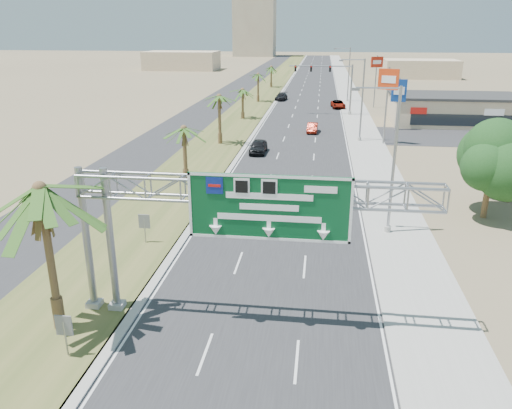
{
  "coord_description": "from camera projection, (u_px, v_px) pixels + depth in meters",
  "views": [
    {
      "loc": [
        2.57,
        -10.89,
        13.42
      ],
      "look_at": [
        -0.78,
        14.91,
        4.2
      ],
      "focal_mm": 35.0,
      "sensor_mm": 36.0,
      "label": 1
    }
  ],
  "objects": [
    {
      "name": "signal_mast",
      "position": [
        339.0,
        85.0,
        79.99
      ],
      "size": [
        10.28,
        0.71,
        8.0
      ],
      "color": "gray",
      "rests_on": "ground"
    },
    {
      "name": "palm_near",
      "position": [
        40.0,
        189.0,
        21.25
      ],
      "size": [
        5.7,
        5.7,
        8.35
      ],
      "color": "brown",
      "rests_on": "ground"
    },
    {
      "name": "oak_near",
      "position": [
        493.0,
        159.0,
        35.94
      ],
      "size": [
        4.5,
        4.5,
        6.8
      ],
      "color": "brown",
      "rests_on": "ground"
    },
    {
      "name": "car_far",
      "position": [
        281.0,
        97.0,
        97.84
      ],
      "size": [
        2.41,
        4.89,
        1.37
      ],
      "primitive_type": "imported",
      "rotation": [
        0.0,
        0.0,
        -0.11
      ],
      "color": "black",
      "rests_on": "ground"
    },
    {
      "name": "palm_row_f",
      "position": [
        271.0,
        67.0,
        117.37
      ],
      "size": [
        3.99,
        3.99,
        5.75
      ],
      "color": "brown",
      "rests_on": "ground"
    },
    {
      "name": "building_distant_right",
      "position": [
        420.0,
        69.0,
        141.34
      ],
      "size": [
        20.0,
        12.0,
        5.0
      ],
      "primitive_type": "cube",
      "color": "#CAAF88",
      "rests_on": "ground"
    },
    {
      "name": "store_building",
      "position": [
        454.0,
        110.0,
        73.32
      ],
      "size": [
        18.0,
        10.0,
        4.0
      ],
      "primitive_type": "cube",
      "color": "#CAAF88",
      "rests_on": "ground"
    },
    {
      "name": "pole_sign_red_near",
      "position": [
        388.0,
        84.0,
        58.69
      ],
      "size": [
        2.32,
        1.22,
        9.14
      ],
      "color": "gray",
      "rests_on": "ground"
    },
    {
      "name": "road",
      "position": [
        311.0,
        88.0,
        117.78
      ],
      "size": [
        12.0,
        300.0,
        0.02
      ],
      "primitive_type": "cube",
      "color": "#28282B",
      "rests_on": "ground"
    },
    {
      "name": "streetlight_mid",
      "position": [
        360.0,
        103.0,
        61.12
      ],
      "size": [
        3.27,
        0.44,
        10.0
      ],
      "color": "gray",
      "rests_on": "ground"
    },
    {
      "name": "car_left_lane",
      "position": [
        258.0,
        147.0,
        56.39
      ],
      "size": [
        1.84,
        4.42,
        1.5
      ],
      "primitive_type": "imported",
      "rotation": [
        0.0,
        0.0,
        -0.02
      ],
      "color": "black",
      "rests_on": "ground"
    },
    {
      "name": "median_signback_b",
      "position": [
        144.0,
        223.0,
        32.35
      ],
      "size": [
        0.75,
        0.08,
        2.08
      ],
      "color": "gray",
      "rests_on": "ground"
    },
    {
      "name": "car_mid_lane",
      "position": [
        312.0,
        128.0,
        67.61
      ],
      "size": [
        1.5,
        3.93,
        1.28
      ],
      "primitive_type": "imported",
      "rotation": [
        0.0,
        0.0,
        -0.04
      ],
      "color": "maroon",
      "rests_on": "ground"
    },
    {
      "name": "tower_distant",
      "position": [
        255.0,
        19.0,
        246.67
      ],
      "size": [
        20.0,
        16.0,
        35.0
      ],
      "primitive_type": "cube",
      "color": "tan",
      "rests_on": "ground"
    },
    {
      "name": "opposing_road",
      "position": [
        240.0,
        87.0,
        119.85
      ],
      "size": [
        8.0,
        300.0,
        0.02
      ],
      "primitive_type": "cube",
      "color": "#28282B",
      "rests_on": "ground"
    },
    {
      "name": "median_grass",
      "position": [
        269.0,
        87.0,
        118.98
      ],
      "size": [
        7.0,
        300.0,
        0.12
      ],
      "primitive_type": "cube",
      "color": "#435023",
      "rests_on": "ground"
    },
    {
      "name": "sidewalk_right",
      "position": [
        348.0,
        88.0,
        116.73
      ],
      "size": [
        4.0,
        300.0,
        0.1
      ],
      "primitive_type": "cube",
      "color": "#9E9B93",
      "rests_on": "ground"
    },
    {
      "name": "palm_row_b",
      "position": [
        184.0,
        129.0,
        44.4
      ],
      "size": [
        3.99,
        3.99,
        5.95
      ],
      "color": "brown",
      "rests_on": "ground"
    },
    {
      "name": "palm_row_c",
      "position": [
        219.0,
        97.0,
        59.1
      ],
      "size": [
        3.99,
        3.99,
        6.75
      ],
      "color": "brown",
      "rests_on": "ground"
    },
    {
      "name": "streetlight_far",
      "position": [
        348.0,
        77.0,
        94.77
      ],
      "size": [
        3.27,
        0.44,
        10.0
      ],
      "color": "gray",
      "rests_on": "ground"
    },
    {
      "name": "pole_sign_red_far",
      "position": [
        377.0,
        67.0,
        86.86
      ],
      "size": [
        2.15,
        1.11,
        8.95
      ],
      "color": "gray",
      "rests_on": "ground"
    },
    {
      "name": "median_signback_a",
      "position": [
        64.0,
        328.0,
        21.05
      ],
      "size": [
        0.75,
        0.08,
        2.08
      ],
      "color": "gray",
      "rests_on": "ground"
    },
    {
      "name": "car_right_lane",
      "position": [
        338.0,
        104.0,
        88.23
      ],
      "size": [
        2.71,
        5.04,
        1.35
      ],
      "primitive_type": "imported",
      "rotation": [
        0.0,
        0.0,
        0.1
      ],
      "color": "gray",
      "rests_on": "ground"
    },
    {
      "name": "palm_row_e",
      "position": [
        258.0,
        75.0,
        93.87
      ],
      "size": [
        3.99,
        3.99,
        6.15
      ],
      "color": "brown",
      "rests_on": "ground"
    },
    {
      "name": "palm_row_d",
      "position": [
        243.0,
        90.0,
        76.34
      ],
      "size": [
        3.99,
        3.99,
        5.45
      ],
      "color": "brown",
      "rests_on": "ground"
    },
    {
      "name": "pole_sign_blue",
      "position": [
        399.0,
        92.0,
        67.72
      ],
      "size": [
        2.0,
        0.38,
        7.11
      ],
      "color": "gray",
      "rests_on": "ground"
    },
    {
      "name": "building_distant_left",
      "position": [
        182.0,
        61.0,
        168.98
      ],
      "size": [
        24.0,
        14.0,
        6.0
      ],
      "primitive_type": "cube",
      "color": "#CAAF88",
      "rests_on": "ground"
    },
    {
      "name": "streetlight_near",
      "position": [
        390.0,
        167.0,
        33.08
      ],
      "size": [
        3.27,
        0.44,
        10.0
      ],
      "color": "gray",
      "rests_on": "ground"
    },
    {
      "name": "sign_gantry",
      "position": [
        236.0,
        202.0,
        22.36
      ],
      "size": [
        16.75,
        1.24,
        7.5
      ],
      "color": "gray",
      "rests_on": "ground"
    }
  ]
}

